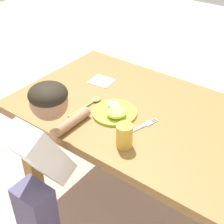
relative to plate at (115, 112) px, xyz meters
name	(u,v)px	position (x,y,z in m)	size (l,w,h in m)	color
ground_plane	(138,202)	(0.10, 0.11, -0.69)	(8.00, 8.00, 0.00)	#B8A297
dining_table	(143,129)	(0.10, 0.11, -0.12)	(1.30, 0.79, 0.67)	brown
plate	(115,112)	(0.00, 0.00, 0.00)	(0.22, 0.22, 0.05)	#8FBC36
fork	(140,127)	(0.15, -0.01, -0.01)	(0.08, 0.19, 0.01)	silver
spoon	(92,102)	(-0.15, 0.01, -0.01)	(0.05, 0.22, 0.02)	#A9914C
drinking_cup	(124,136)	(0.16, -0.16, 0.04)	(0.07, 0.07, 0.11)	gold
person	(42,174)	(-0.11, -0.40, -0.16)	(0.17, 0.45, 0.94)	#4C4565
napkin	(102,81)	(-0.25, 0.21, -0.02)	(0.12, 0.11, 0.00)	white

